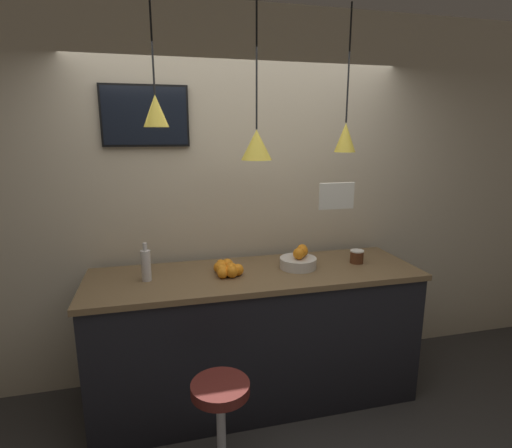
{
  "coord_description": "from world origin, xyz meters",
  "views": [
    {
      "loc": [
        -0.65,
        -1.95,
        1.97
      ],
      "look_at": [
        0.0,
        0.66,
        1.36
      ],
      "focal_mm": 28.0,
      "sensor_mm": 36.0,
      "label": 1
    }
  ],
  "objects_px": {
    "spread_jar": "(357,257)",
    "fruit_bowl": "(299,260)",
    "bar_stool": "(221,428)",
    "mounted_tv": "(145,116)",
    "juice_bottle": "(146,265)"
  },
  "relations": [
    {
      "from": "spread_jar",
      "to": "mounted_tv",
      "type": "height_order",
      "value": "mounted_tv"
    },
    {
      "from": "spread_jar",
      "to": "fruit_bowl",
      "type": "bearing_deg",
      "value": 179.66
    },
    {
      "from": "fruit_bowl",
      "to": "juice_bottle",
      "type": "relative_size",
      "value": 1.03
    },
    {
      "from": "fruit_bowl",
      "to": "spread_jar",
      "type": "xyz_separation_m",
      "value": [
        0.47,
        -0.0,
        -0.01
      ]
    },
    {
      "from": "fruit_bowl",
      "to": "mounted_tv",
      "type": "xyz_separation_m",
      "value": [
        -1.03,
        0.41,
        1.02
      ]
    },
    {
      "from": "fruit_bowl",
      "to": "spread_jar",
      "type": "height_order",
      "value": "fruit_bowl"
    },
    {
      "from": "bar_stool",
      "to": "fruit_bowl",
      "type": "relative_size",
      "value": 2.47
    },
    {
      "from": "spread_jar",
      "to": "mounted_tv",
      "type": "distance_m",
      "value": 1.87
    },
    {
      "from": "juice_bottle",
      "to": "spread_jar",
      "type": "distance_m",
      "value": 1.55
    },
    {
      "from": "fruit_bowl",
      "to": "juice_bottle",
      "type": "xyz_separation_m",
      "value": [
        -1.08,
        -0.0,
        0.05
      ]
    },
    {
      "from": "juice_bottle",
      "to": "mounted_tv",
      "type": "relative_size",
      "value": 0.43
    },
    {
      "from": "bar_stool",
      "to": "mounted_tv",
      "type": "height_order",
      "value": "mounted_tv"
    },
    {
      "from": "juice_bottle",
      "to": "mounted_tv",
      "type": "distance_m",
      "value": 1.06
    },
    {
      "from": "juice_bottle",
      "to": "spread_jar",
      "type": "height_order",
      "value": "juice_bottle"
    },
    {
      "from": "fruit_bowl",
      "to": "juice_bottle",
      "type": "height_order",
      "value": "juice_bottle"
    }
  ]
}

